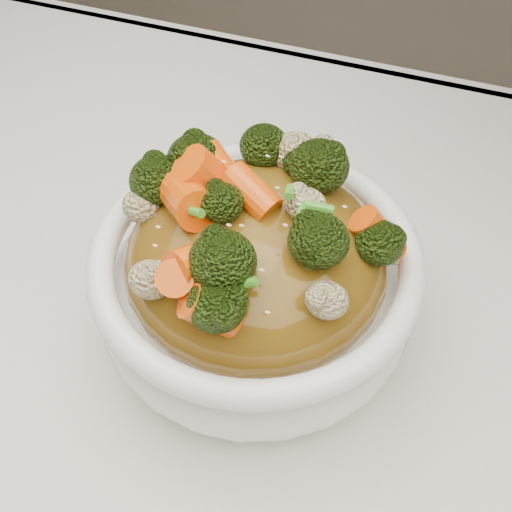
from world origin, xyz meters
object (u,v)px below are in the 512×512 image
at_px(dining_table, 216,512).
at_px(broccoli, 256,190).
at_px(bowl, 256,286).
at_px(carrots, 256,189).

xyz_separation_m(dining_table, broccoli, (0.04, 0.04, 0.51)).
height_order(bowl, carrots, carrots).
xyz_separation_m(carrots, broccoli, (0.00, 0.00, -0.00)).
distance_m(dining_table, carrots, 0.51).
bearing_deg(dining_table, broccoli, 43.37).
bearing_deg(carrots, dining_table, -136.63).
bearing_deg(carrots, bowl, -135.00).
relative_size(dining_table, broccoli, 7.00).
xyz_separation_m(dining_table, bowl, (0.04, 0.04, 0.42)).
distance_m(dining_table, broccoli, 0.51).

